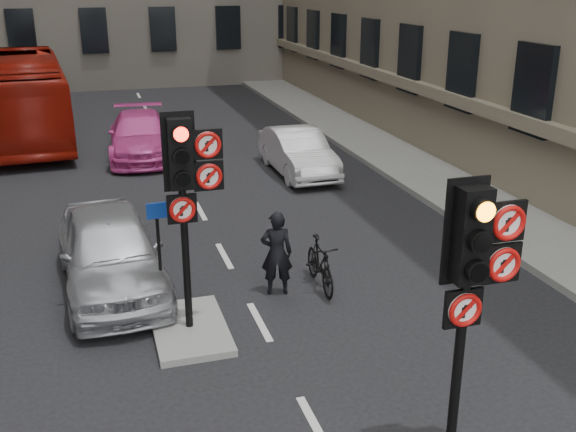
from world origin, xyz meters
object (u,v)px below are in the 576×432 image
car_silver (110,251)px  motorcyclist (277,253)px  signal_near (475,265)px  signal_far (187,176)px  car_white (298,152)px  car_pink (140,136)px  info_sign (159,241)px  bus_red (28,97)px  motorcycle (320,264)px

car_silver → motorcyclist: bearing=-24.0°
car_silver → motorcyclist: 3.12m
signal_near → signal_far: (-2.60, 4.00, 0.12)m
car_white → car_silver: bearing=-132.0°
car_pink → info_sign: 11.26m
car_pink → signal_near: bearing=-77.5°
bus_red → motorcycle: bearing=-72.4°
car_silver → bus_red: 14.16m
signal_near → bus_red: size_ratio=0.34×
car_white → bus_red: bus_red is taller
motorcyclist → car_silver: bearing=-7.5°
bus_red → motorcyclist: bearing=-75.3°
car_white → info_sign: 9.30m
car_silver → info_sign: size_ratio=2.28×
bus_red → signal_near: bearing=-77.4°
bus_red → motorcyclist: (5.09, -15.05, -0.65)m
motorcyclist → bus_red: bearing=-58.6°
signal_far → bus_red: (-3.39, 16.06, -1.24)m
bus_red → motorcycle: 16.21m
signal_near → car_white: size_ratio=0.89×
bus_red → info_sign: bearing=-83.1°
bus_red → motorcyclist: bus_red is taller
car_silver → info_sign: (0.78, -1.35, 0.62)m
signal_near → bus_red: 20.96m
signal_far → info_sign: size_ratio=1.82×
bus_red → car_white: bearing=-47.5°
signal_near → info_sign: size_ratio=1.82×
car_pink → bus_red: 5.49m
car_white → motorcycle: car_white is taller
bus_red → info_sign: 15.60m
car_silver → bus_red: bus_red is taller
signal_near → bus_red: (-5.99, 20.06, -1.12)m
car_silver → car_white: 8.66m
motorcycle → motorcyclist: bearing=-177.8°
signal_far → car_pink: 12.13m
signal_near → car_silver: bearing=122.1°
motorcyclist → car_white: bearing=-97.6°
car_white → motorcyclist: (-2.80, -7.57, 0.14)m
car_white → car_pink: car_pink is taller
bus_red → motorcycle: size_ratio=6.53×
car_silver → bus_red: size_ratio=0.43×
car_silver → signal_far: bearing=-63.5°
signal_far → car_silver: size_ratio=0.80×
car_white → motorcyclist: 8.07m
car_silver → motorcyclist: motorcyclist is taller
signal_far → bus_red: signal_far is taller
signal_near → car_pink: signal_near is taller
signal_far → motorcycle: bearing=21.5°
car_silver → motorcyclist: (2.93, -1.08, 0.04)m
signal_far → motorcycle: signal_far is taller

